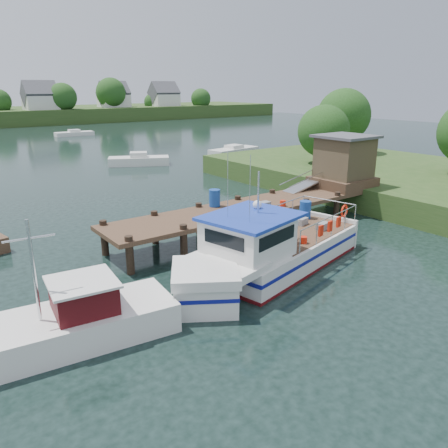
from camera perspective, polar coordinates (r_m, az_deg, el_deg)
ground_plane at (r=21.61m, az=-0.25°, el=-1.86°), size 160.00×160.00×0.00m
near_shore at (r=33.34m, az=24.80°, el=7.07°), size 16.00×30.00×7.76m
dock at (r=25.30m, az=11.74°, el=5.92°), size 16.60×3.00×4.78m
lobster_boat at (r=17.37m, az=5.69°, el=-3.66°), size 10.50×4.97×5.04m
work_boat at (r=13.66m, az=-20.97°, el=-12.39°), size 7.41×2.93×3.87m
moored_far at (r=71.88m, az=-18.96°, el=11.13°), size 5.71×2.13×0.96m
moored_b at (r=42.83m, az=-11.05°, el=8.16°), size 5.89×4.25×1.24m
moored_c at (r=49.53m, az=1.31°, el=9.59°), size 6.45×3.08×0.98m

